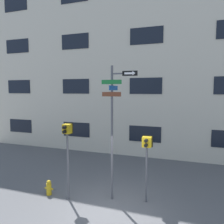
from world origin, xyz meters
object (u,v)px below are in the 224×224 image
pedestrian_signal_left (67,141)px  pedestrian_signal_right (147,150)px  fire_hydrant (49,188)px  street_sign_pole (114,121)px

pedestrian_signal_left → pedestrian_signal_right: bearing=14.8°
pedestrian_signal_right → fire_hydrant: 4.25m
pedestrian_signal_left → fire_hydrant: 2.20m
pedestrian_signal_left → pedestrian_signal_right: pedestrian_signal_left is taller
street_sign_pole → pedestrian_signal_right: size_ratio=2.02×
pedestrian_signal_left → fire_hydrant: bearing=177.0°
pedestrian_signal_left → fire_hydrant: (-0.92, 0.05, -2.00)m
street_sign_pole → fire_hydrant: street_sign_pole is taller
street_sign_pole → pedestrian_signal_right: bearing=9.1°
pedestrian_signal_left → pedestrian_signal_right: (2.90, 0.77, -0.29)m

